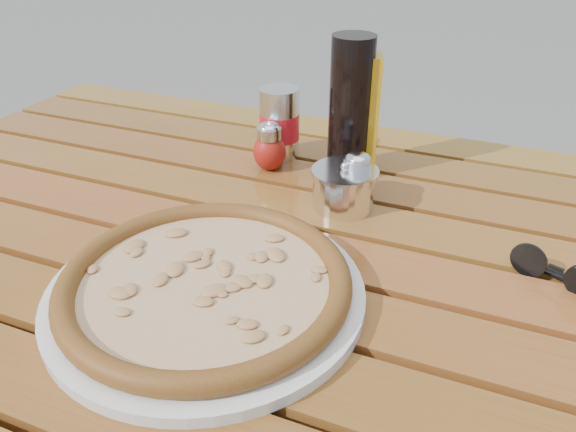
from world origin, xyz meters
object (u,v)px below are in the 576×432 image
at_px(table, 283,288).
at_px(sunglasses, 556,272).
at_px(plate, 206,293).
at_px(oregano_shaker, 357,180).
at_px(soda_can, 279,124).
at_px(pepper_shaker, 269,147).
at_px(parmesan_tin, 344,188).
at_px(pizza, 205,282).
at_px(dark_bottle, 350,108).
at_px(olive_oil_cruet, 360,114).

bearing_deg(table, sunglasses, 7.47).
distance_m(table, plate, 0.16).
distance_m(oregano_shaker, soda_can, 0.20).
relative_size(pepper_shaker, parmesan_tin, 0.82).
distance_m(plate, pizza, 0.02).
xyz_separation_m(soda_can, sunglasses, (0.44, -0.21, -0.04)).
height_order(table, dark_bottle, dark_bottle).
height_order(pepper_shaker, oregano_shaker, same).
bearing_deg(dark_bottle, sunglasses, -30.96).
xyz_separation_m(table, pizza, (-0.04, -0.14, 0.10)).
bearing_deg(sunglasses, olive_oil_cruet, 166.40).
distance_m(pepper_shaker, olive_oil_cruet, 0.15).
bearing_deg(dark_bottle, pizza, -98.18).
height_order(pepper_shaker, sunglasses, pepper_shaker).
height_order(table, sunglasses, sunglasses).
bearing_deg(pepper_shaker, parmesan_tin, -26.26).
relative_size(plate, soda_can, 3.00).
distance_m(pepper_shaker, parmesan_tin, 0.17).
relative_size(oregano_shaker, dark_bottle, 0.37).
bearing_deg(oregano_shaker, table, -112.65).
height_order(plate, pizza, pizza).
distance_m(table, soda_can, 0.30).
height_order(dark_bottle, sunglasses, dark_bottle).
height_order(plate, oregano_shaker, oregano_shaker).
bearing_deg(pizza, plate, 0.00).
height_order(dark_bottle, parmesan_tin, dark_bottle).
xyz_separation_m(table, plate, (-0.04, -0.14, 0.08)).
bearing_deg(pepper_shaker, dark_bottle, 15.04).
xyz_separation_m(plate, sunglasses, (0.37, 0.18, 0.01)).
xyz_separation_m(parmesan_tin, sunglasses, (0.28, -0.08, -0.01)).
bearing_deg(table, oregano_shaker, 67.35).
bearing_deg(oregano_shaker, pepper_shaker, 160.30).
bearing_deg(plate, pizza, 180.00).
xyz_separation_m(plate, parmesan_tin, (0.08, 0.26, 0.02)).
xyz_separation_m(pepper_shaker, olive_oil_cruet, (0.13, 0.05, 0.06)).
xyz_separation_m(olive_oil_cruet, sunglasses, (0.30, -0.20, -0.08)).
relative_size(dark_bottle, sunglasses, 2.00).
height_order(oregano_shaker, dark_bottle, dark_bottle).
xyz_separation_m(pizza, soda_can, (-0.07, 0.39, 0.04)).
xyz_separation_m(plate, pizza, (-0.00, 0.00, 0.02)).
xyz_separation_m(oregano_shaker, sunglasses, (0.27, -0.10, -0.02)).
height_order(pepper_shaker, soda_can, soda_can).
distance_m(olive_oil_cruet, sunglasses, 0.37).
relative_size(table, olive_oil_cruet, 6.67).
relative_size(parmesan_tin, sunglasses, 0.91).
relative_size(dark_bottle, parmesan_tin, 2.20).
bearing_deg(sunglasses, pepper_shaker, -179.20).
xyz_separation_m(table, soda_can, (-0.11, 0.25, 0.13)).
bearing_deg(olive_oil_cruet, pepper_shaker, -160.26).
distance_m(soda_can, parmesan_tin, 0.20).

